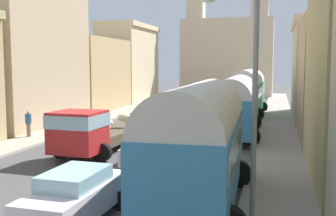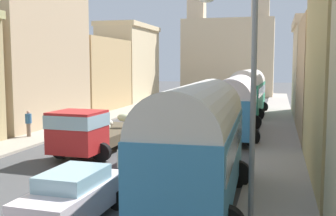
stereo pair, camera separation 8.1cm
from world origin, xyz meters
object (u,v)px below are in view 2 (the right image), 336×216
parked_bus_2 (248,90)px  car_3 (153,147)px  cargo_truck_0 (92,131)px  car_0 (176,107)px  pedestrian_0 (28,123)px  parked_bus_0 (198,140)px  streetlamp_near (246,88)px  parked_bus_1 (236,103)px  car_1 (192,100)px  car_2 (74,196)px  car_4 (217,105)px

parked_bus_2 → car_3: size_ratio=2.26×
parked_bus_2 → cargo_truck_0: 19.88m
cargo_truck_0 → parked_bus_2: bearing=70.7°
car_0 → pedestrian_0: 15.05m
parked_bus_0 → streetlamp_near: bearing=-29.8°
car_0 → parked_bus_1: bearing=-56.1°
parked_bus_1 → car_0: (-6.27, 9.32, -1.32)m
car_3 → streetlamp_near: streetlamp_near is taller
car_1 → car_3: bearing=-82.4°
parked_bus_0 → streetlamp_near: (1.56, -0.90, 1.75)m
car_0 → car_1: 7.24m
car_3 → cargo_truck_0: bearing=163.9°
parked_bus_2 → streetlamp_near: bearing=-86.2°
parked_bus_0 → car_2: size_ratio=1.97×
car_1 → car_4: 5.67m
cargo_truck_0 → pedestrian_0: (-5.87, 3.21, -0.25)m
parked_bus_1 → car_3: parked_bus_1 is taller
parked_bus_0 → car_0: parked_bus_0 is taller
streetlamp_near → car_1: bearing=104.4°
parked_bus_0 → car_2: 4.19m
parked_bus_0 → car_1: size_ratio=2.06×
car_4 → cargo_truck_0: bearing=-100.4°
cargo_truck_0 → car_0: bearing=89.1°
parked_bus_1 → car_3: size_ratio=2.28×
parked_bus_2 → car_1: parked_bus_2 is taller
pedestrian_0 → streetlamp_near: bearing=-36.3°
parked_bus_0 → car_2: bearing=-146.4°
car_1 → car_4: car_4 is taller
cargo_truck_0 → pedestrian_0: size_ratio=4.32×
parked_bus_0 → pedestrian_0: bearing=142.9°
parked_bus_1 → cargo_truck_0: bearing=-130.6°
cargo_truck_0 → car_0: cargo_truck_0 is taller
car_3 → parked_bus_2: bearing=81.4°
parked_bus_0 → car_0: bearing=105.4°
parked_bus_1 → cargo_truck_0: parked_bus_1 is taller
parked_bus_0 → parked_bus_2: size_ratio=0.84×
cargo_truck_0 → streetlamp_near: 11.27m
cargo_truck_0 → streetlamp_near: streetlamp_near is taller
pedestrian_0 → streetlamp_near: (14.12, -10.39, 2.98)m
cargo_truck_0 → car_1: cargo_truck_0 is taller
car_2 → parked_bus_1: bearing=79.0°
car_1 → pedestrian_0: (-6.07, -20.98, 0.25)m
pedestrian_0 → streetlamp_near: 17.78m
streetlamp_near → car_2: bearing=-165.1°
car_1 → parked_bus_0: bearing=-78.0°
car_1 → streetlamp_near: 32.54m
parked_bus_1 → car_2: bearing=-101.0°
car_1 → streetlamp_near: size_ratio=0.60×
car_3 → streetlamp_near: (4.70, -6.15, 3.18)m
cargo_truck_0 → car_0: size_ratio=2.10×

